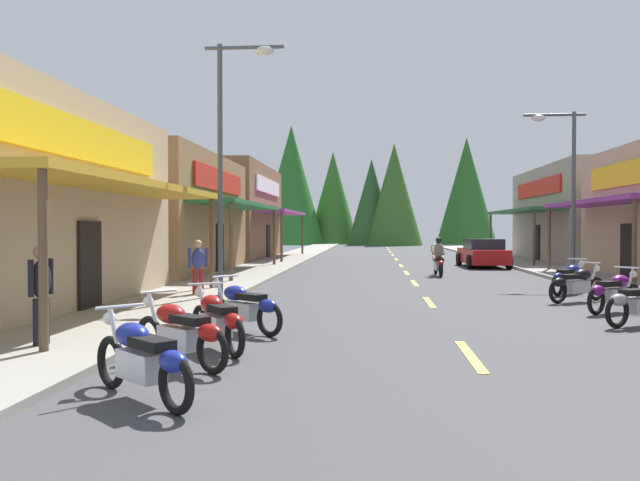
% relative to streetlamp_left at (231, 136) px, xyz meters
% --- Properties ---
extents(ground, '(10.37, 85.51, 0.10)m').
position_rel_streetlamp_left_xyz_m(ground, '(5.28, 11.63, -4.47)').
color(ground, '#424244').
extents(sidewalk_left, '(2.75, 85.51, 0.12)m').
position_rel_streetlamp_left_xyz_m(sidewalk_left, '(-1.28, 11.63, -4.36)').
color(sidewalk_left, gray).
rests_on(sidewalk_left, ground).
extents(sidewalk_right, '(2.75, 85.51, 0.12)m').
position_rel_streetlamp_left_xyz_m(sidewalk_right, '(11.84, 11.63, -4.36)').
color(sidewalk_right, '#9E9991').
rests_on(sidewalk_right, ground).
extents(centerline_dashes, '(0.16, 61.45, 0.01)m').
position_rel_streetlamp_left_xyz_m(centerline_dashes, '(5.28, 16.35, -4.42)').
color(centerline_dashes, '#E0C64C').
rests_on(centerline_dashes, ground).
extents(storefront_left_middle, '(10.18, 11.23, 5.04)m').
position_rel_streetlamp_left_xyz_m(storefront_left_middle, '(-6.81, 9.49, -1.90)').
color(storefront_left_middle, olive).
rests_on(storefront_left_middle, ground).
extents(storefront_left_far, '(9.11, 11.87, 5.77)m').
position_rel_streetlamp_left_xyz_m(storefront_left_far, '(-6.28, 22.08, -1.54)').
color(storefront_left_far, brown).
rests_on(storefront_left_far, ground).
extents(storefront_right_far, '(10.35, 12.99, 5.37)m').
position_rel_streetlamp_left_xyz_m(storefront_right_far, '(17.46, 20.10, -1.74)').
color(storefront_right_far, gray).
rests_on(storefront_right_far, ground).
extents(streetlamp_left, '(2.14, 0.30, 6.89)m').
position_rel_streetlamp_left_xyz_m(streetlamp_left, '(0.00, 0.00, 0.00)').
color(streetlamp_left, '#474C51').
rests_on(streetlamp_left, ground).
extents(streetlamp_right, '(2.14, 0.30, 6.02)m').
position_rel_streetlamp_left_xyz_m(streetlamp_right, '(10.53, 6.08, -0.48)').
color(streetlamp_right, '#474C51').
rests_on(streetlamp_right, ground).
extents(motorcycle_parked_right_4, '(1.71, 1.44, 1.04)m').
position_rel_streetlamp_left_xyz_m(motorcycle_parked_right_4, '(9.32, -1.91, -3.93)').
color(motorcycle_parked_right_4, black).
rests_on(motorcycle_parked_right_4, ground).
extents(motorcycle_parked_right_5, '(1.82, 1.29, 1.04)m').
position_rel_streetlamp_left_xyz_m(motorcycle_parked_right_5, '(9.13, 0.14, -3.93)').
color(motorcycle_parked_right_5, black).
rests_on(motorcycle_parked_right_5, ground).
extents(motorcycle_parked_right_6, '(1.52, 1.65, 1.04)m').
position_rel_streetlamp_left_xyz_m(motorcycle_parked_right_6, '(9.53, 2.08, -3.93)').
color(motorcycle_parked_right_6, black).
rests_on(motorcycle_parked_right_6, ground).
extents(motorcycle_parked_left_0, '(1.66, 1.50, 1.04)m').
position_rel_streetlamp_left_xyz_m(motorcycle_parked_left_0, '(1.22, -9.99, -3.93)').
color(motorcycle_parked_left_0, black).
rests_on(motorcycle_parked_left_0, ground).
extents(motorcycle_parked_left_1, '(1.75, 1.39, 1.04)m').
position_rel_streetlamp_left_xyz_m(motorcycle_parked_left_1, '(1.11, -8.22, -3.93)').
color(motorcycle_parked_left_1, black).
rests_on(motorcycle_parked_left_1, ground).
extents(motorcycle_parked_left_2, '(1.31, 1.81, 1.04)m').
position_rel_streetlamp_left_xyz_m(motorcycle_parked_left_2, '(1.34, -7.02, -3.93)').
color(motorcycle_parked_left_2, black).
rests_on(motorcycle_parked_left_2, ground).
extents(motorcycle_parked_left_3, '(1.75, 1.40, 1.04)m').
position_rel_streetlamp_left_xyz_m(motorcycle_parked_left_3, '(1.41, -5.30, -3.93)').
color(motorcycle_parked_left_3, black).
rests_on(motorcycle_parked_left_3, ground).
extents(rider_cruising_lead, '(0.60, 2.14, 1.57)m').
position_rel_streetlamp_left_xyz_m(rider_cruising_lead, '(6.46, 8.84, -3.77)').
color(rider_cruising_lead, black).
rests_on(rider_cruising_lead, ground).
extents(pedestrian_by_shop, '(0.30, 0.57, 1.69)m').
position_rel_streetlamp_left_xyz_m(pedestrian_by_shop, '(-1.36, -7.40, -3.44)').
color(pedestrian_by_shop, black).
rests_on(pedestrian_by_shop, ground).
extents(pedestrian_browsing, '(0.50, 0.41, 1.61)m').
position_rel_streetlamp_left_xyz_m(pedestrian_browsing, '(-1.00, 0.29, -3.50)').
color(pedestrian_browsing, maroon).
rests_on(pedestrian_browsing, ground).
extents(parked_car_curbside, '(2.19, 4.36, 1.40)m').
position_rel_streetlamp_left_xyz_m(parked_car_curbside, '(9.27, 14.92, -3.74)').
color(parked_car_curbside, '#B21919').
rests_on(parked_car_curbside, ground).
extents(treeline_backdrop, '(26.96, 11.20, 13.73)m').
position_rel_streetlamp_left_xyz_m(treeline_backdrop, '(2.72, 55.60, 1.57)').
color(treeline_backdrop, '#306423').
rests_on(treeline_backdrop, ground).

